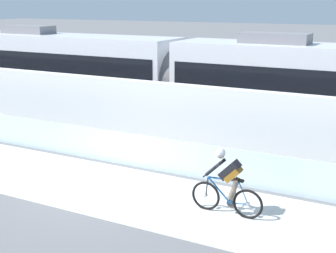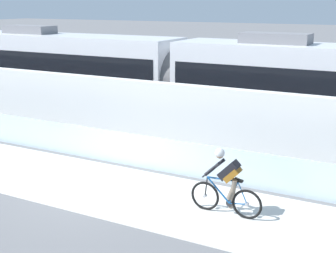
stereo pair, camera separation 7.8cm
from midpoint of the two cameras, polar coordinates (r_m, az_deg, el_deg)
The scene contains 8 objects.
ground_plane at distance 13.10m, azimuth -8.73°, elevation -7.08°, with size 200.00×200.00×0.00m, color slate.
bike_path_deck at distance 13.10m, azimuth -8.73°, elevation -7.06°, with size 32.00×3.20×0.01m, color silver.
glass_parapet at distance 14.36m, azimuth -4.42°, elevation -2.81°, with size 32.00×0.05×1.02m, color silver.
concrete_barrier_wall at distance 15.68m, azimuth -0.96°, elevation 1.20°, with size 32.00×0.36×2.32m, color silver.
tram_rail_near at distance 18.11m, azimuth 2.86°, elevation -0.71°, with size 32.00×0.08×0.01m, color #595654.
tram_rail_far at distance 19.38m, azimuth 4.66°, elevation 0.30°, with size 32.00×0.08×0.01m, color #595654.
tram at distance 18.71m, azimuth 1.42°, elevation 5.74°, with size 22.56×2.54×3.81m.
cyclist_on_bike at distance 11.09m, azimuth 7.30°, elevation -6.83°, with size 1.77×0.58×1.61m.
Camera 2 is at (7.41, -9.66, 4.86)m, focal length 50.33 mm.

